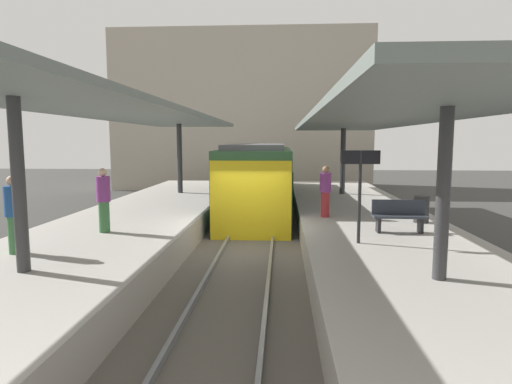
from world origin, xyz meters
The scene contains 16 objects.
ground_plane centered at (0.00, 0.00, 0.00)m, with size 80.00×80.00×0.00m, color #383835.
platform_left centered at (-3.80, 0.00, 0.50)m, with size 4.40×28.00×1.00m, color #ADA8A0.
platform_right centered at (3.80, 0.00, 0.50)m, with size 4.40×28.00×1.00m, color #ADA8A0.
track_ballast centered at (0.00, 0.00, 0.10)m, with size 3.20×28.00×0.20m, color #59544C.
rail_near_side centered at (-0.72, 0.00, 0.27)m, with size 0.08×28.00×0.14m, color slate.
rail_far_side centered at (0.72, 0.00, 0.27)m, with size 0.08×28.00×0.14m, color slate.
commuter_train centered at (0.00, 7.06, 1.73)m, with size 2.78×11.41×3.10m.
canopy_left centered at (-3.80, 1.40, 4.26)m, with size 4.18×21.00×3.38m.
canopy_right centered at (3.80, 1.40, 4.05)m, with size 4.18×21.00×3.17m.
platform_bench centered at (4.14, -0.86, 1.46)m, with size 1.40×0.41×0.86m.
platform_sign centered at (2.85, -2.22, 2.62)m, with size 0.90×0.08×2.21m.
litter_bin centered at (5.18, 0.59, 1.40)m, with size 0.44×0.44×0.80m, color #2D2D30.
passenger_near_bench centered at (-4.74, -3.64, 1.88)m, with size 0.36×0.36×1.69m.
passenger_mid_platform centered at (2.40, 1.37, 1.85)m, with size 0.36×0.36×1.64m.
passenger_far_end centered at (-3.72, -1.35, 1.89)m, with size 0.36×0.36×1.72m.
station_building_backdrop centered at (-1.87, 20.00, 5.50)m, with size 18.00×6.00×11.00m, color #A89E8E.
Camera 1 is at (1.01, -12.55, 3.42)m, focal length 30.59 mm.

